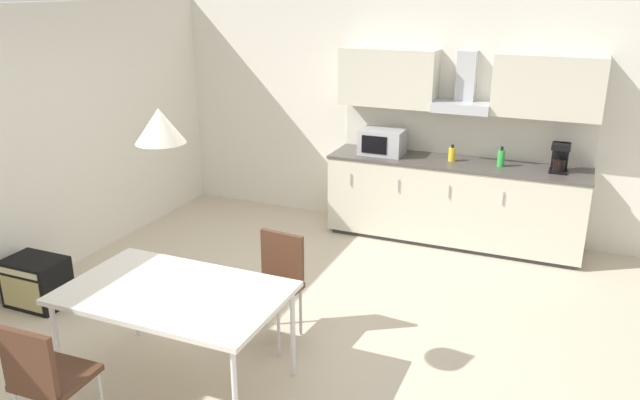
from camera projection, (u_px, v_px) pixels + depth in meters
ground_plane at (267, 333)px, 5.17m from camera, size 7.38×8.55×0.02m
wall_back at (379, 114)px, 7.26m from camera, size 5.90×0.10×2.58m
wall_left at (17, 151)px, 5.66m from camera, size 0.10×6.84×2.58m
kitchen_counter at (453, 202)px, 6.85m from camera, size 2.76×0.65×0.92m
backsplash_tile at (463, 133)px, 6.88m from camera, size 2.74×0.02×0.49m
upper_wall_cabinets at (465, 83)px, 6.56m from camera, size 2.74×0.40×0.62m
microwave at (382, 142)px, 6.96m from camera, size 0.48×0.35×0.28m
coffee_maker at (560, 157)px, 6.30m from camera, size 0.18×0.19×0.30m
bottle_green at (501, 158)px, 6.51m from camera, size 0.08×0.08×0.21m
bottle_yellow at (452, 154)px, 6.71m from camera, size 0.08×0.08×0.18m
dining_table at (174, 296)px, 4.28m from camera, size 1.52×0.94×0.75m
chair_near_left at (44, 373)px, 3.72m from camera, size 0.41×0.41×0.87m
chair_far_right at (276, 276)px, 4.95m from camera, size 0.43×0.43×0.87m
guitar_amp at (37, 282)px, 5.55m from camera, size 0.52×0.37×0.44m
pendant_lamp at (160, 126)px, 3.89m from camera, size 0.32×0.32×0.22m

